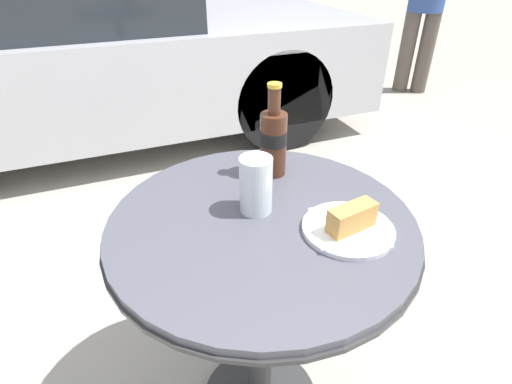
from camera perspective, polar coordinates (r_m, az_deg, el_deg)
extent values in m
cylinder|color=#333333|center=(1.18, 0.67, -18.55)|extent=(0.07, 0.07, 0.71)
cylinder|color=#333333|center=(0.94, 0.81, -4.96)|extent=(0.72, 0.72, 0.01)
cylinder|color=#4C4C56|center=(0.93, 0.81, -4.22)|extent=(0.71, 0.71, 0.02)
cylinder|color=#4C2819|center=(1.06, 2.48, 6.78)|extent=(0.07, 0.07, 0.17)
cylinder|color=black|center=(1.05, 2.50, 7.79)|extent=(0.07, 0.07, 0.04)
cylinder|color=#4C2819|center=(1.01, 2.64, 12.88)|extent=(0.03, 0.03, 0.07)
cylinder|color=gold|center=(1.00, 2.69, 14.99)|extent=(0.04, 0.04, 0.01)
cylinder|color=black|center=(0.92, 0.09, 0.23)|extent=(0.07, 0.07, 0.11)
cylinder|color=silver|center=(0.91, 0.10, 1.03)|extent=(0.08, 0.08, 0.14)
cylinder|color=white|center=(0.90, 12.98, -5.19)|extent=(0.20, 0.20, 0.01)
cube|color=white|center=(0.90, 13.04, -4.83)|extent=(0.19, 0.19, 0.00)
cube|color=#C68E47|center=(0.87, 13.55, -3.59)|extent=(0.12, 0.06, 0.06)
cube|color=#B7B7BC|center=(3.30, -24.07, 15.94)|extent=(4.09, 1.75, 0.62)
cylinder|color=black|center=(4.24, -5.74, 19.48)|extent=(0.71, 0.21, 0.71)
cylinder|color=black|center=(2.85, 3.52, 13.12)|extent=(0.71, 0.21, 0.71)
cylinder|color=brown|center=(4.32, 20.69, 18.15)|extent=(0.14, 0.14, 0.74)
cylinder|color=brown|center=(4.35, 23.04, 17.75)|extent=(0.14, 0.14, 0.74)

